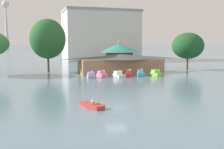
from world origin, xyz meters
TOP-DOWN VIEW (x-y plane):
  - ground_plane at (0.00, 0.00)m, footprint 2000.00×2000.00m
  - rowboat_with_rower at (-2.69, 0.49)m, footprint 3.20×3.55m
  - pedal_boat_lavender at (3.16, 26.52)m, footprint 1.78×2.40m
  - pedal_boat_pink at (5.88, 28.17)m, footprint 1.98×3.01m
  - pedal_boat_white at (9.08, 26.56)m, footprint 2.31×3.02m
  - pedal_boat_red at (11.63, 26.74)m, footprint 2.03×2.78m
  - pedal_boat_cyan at (14.56, 27.63)m, footprint 1.89×3.16m
  - pedal_boat_lime at (17.58, 26.15)m, footprint 2.12×2.99m
  - boathouse at (12.32, 34.66)m, footprint 21.54×8.04m
  - green_roof_pavilion at (16.73, 48.95)m, footprint 11.56×11.56m
  - shoreline_tree_mid at (-4.38, 41.44)m, footprint 8.78×8.78m
  - shoreline_tree_right at (32.01, 36.66)m, footprint 8.47×8.47m
  - background_building_block at (21.25, 88.75)m, footprint 31.45×20.17m
  - distant_broadcast_tower at (-35.93, 405.16)m, footprint 9.90×9.90m

SIDE VIEW (x-z plane):
  - ground_plane at x=0.00m, z-range 0.00..0.00m
  - rowboat_with_rower at x=-2.69m, z-range -0.33..0.84m
  - pedal_boat_lavender at x=3.16m, z-range -0.32..1.32m
  - pedal_boat_white at x=9.08m, z-range -0.28..1.28m
  - pedal_boat_pink at x=5.88m, z-range -0.26..1.28m
  - pedal_boat_cyan at x=14.56m, z-range -0.35..1.37m
  - pedal_boat_lime at x=17.58m, z-range -0.21..1.29m
  - pedal_boat_red at x=11.63m, z-range -0.28..1.42m
  - boathouse at x=12.32m, z-range 0.10..4.61m
  - green_roof_pavilion at x=16.73m, z-range 0.29..8.10m
  - shoreline_tree_right at x=32.01m, z-range 1.47..11.46m
  - shoreline_tree_mid at x=-4.38m, z-range 1.66..14.79m
  - background_building_block at x=21.25m, z-range 0.02..21.13m
  - distant_broadcast_tower at x=-35.93m, z-range -14.61..117.88m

